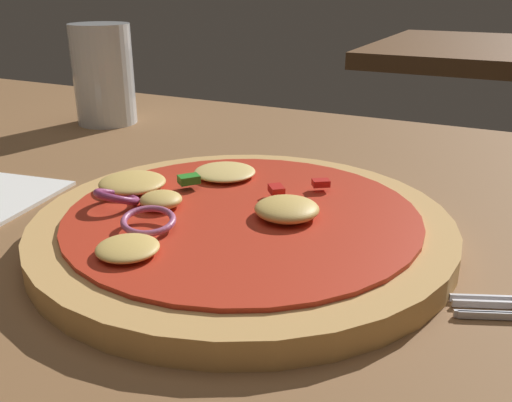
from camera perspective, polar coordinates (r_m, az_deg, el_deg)
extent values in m
cube|color=brown|center=(0.38, -7.26, -7.34)|extent=(1.32, 0.82, 0.04)
cylinder|color=tan|center=(0.37, -1.36, -2.70)|extent=(0.28, 0.28, 0.02)
cylinder|color=red|center=(0.37, -1.38, -1.32)|extent=(0.23, 0.23, 0.00)
ellipsoid|color=#EFCC72|center=(0.43, -3.19, 2.99)|extent=(0.05, 0.05, 0.01)
ellipsoid|color=#E5BC60|center=(0.32, -13.05, -4.63)|extent=(0.04, 0.04, 0.01)
ellipsoid|color=#E5BC60|center=(0.38, -9.63, 0.12)|extent=(0.03, 0.03, 0.01)
ellipsoid|color=#E5BC60|center=(0.36, 3.15, -0.80)|extent=(0.04, 0.04, 0.01)
ellipsoid|color=#E5BC60|center=(0.42, -12.45, 1.85)|extent=(0.05, 0.05, 0.01)
torus|color=#93386B|center=(0.39, -13.94, 0.44)|extent=(0.04, 0.04, 0.02)
torus|color=#B25984|center=(0.35, -10.88, -1.96)|extent=(0.05, 0.05, 0.01)
cube|color=red|center=(0.39, 2.08, 1.18)|extent=(0.02, 0.02, 0.01)
cube|color=red|center=(0.41, 6.61, 1.84)|extent=(0.01, 0.01, 0.00)
cube|color=#2D8C28|center=(0.41, -6.83, 2.20)|extent=(0.02, 0.02, 0.01)
cube|color=silver|center=(0.33, 22.24, -9.16)|extent=(0.04, 0.02, 0.00)
cube|color=silver|center=(0.33, 22.53, -9.66)|extent=(0.04, 0.02, 0.00)
cube|color=silver|center=(0.32, 22.83, -10.17)|extent=(0.04, 0.02, 0.00)
cube|color=silver|center=(0.32, 23.14, -10.70)|extent=(0.04, 0.02, 0.00)
cylinder|color=silver|center=(0.69, -15.23, 12.29)|extent=(0.07, 0.07, 0.11)
cylinder|color=gold|center=(0.70, -15.03, 10.24)|extent=(0.06, 0.06, 0.06)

